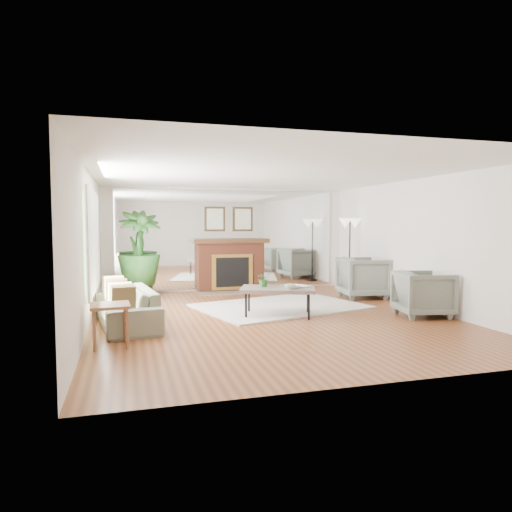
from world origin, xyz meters
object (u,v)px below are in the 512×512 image
object	(u,v)px
potted_ficus	(139,251)
sofa	(126,307)
armchair_back	(363,277)
fireplace	(231,264)
floor_lamp	(350,229)
coffee_table	(278,290)
side_table	(110,311)
armchair_front	(423,294)

from	to	relation	value
potted_ficus	sofa	bearing A→B (deg)	-95.88
sofa	armchair_back	bearing A→B (deg)	98.10
fireplace	floor_lamp	xyz separation A→B (m)	(2.70, -0.94, 0.85)
coffee_table	floor_lamp	size ratio (longest dim) A/B	0.83
armchair_back	potted_ficus	size ratio (longest dim) A/B	0.51
coffee_table	side_table	world-z (taller)	side_table
sofa	armchair_back	distance (m)	5.26
armchair_back	floor_lamp	size ratio (longest dim) A/B	0.56
coffee_table	floor_lamp	world-z (taller)	floor_lamp
coffee_table	armchair_front	bearing A→B (deg)	-15.30
fireplace	side_table	world-z (taller)	fireplace
armchair_front	coffee_table	bearing A→B (deg)	85.70
sofa	armchair_front	world-z (taller)	armchair_front
fireplace	armchair_front	bearing A→B (deg)	-56.44
coffee_table	side_table	distance (m)	3.05
fireplace	sofa	world-z (taller)	fireplace
floor_lamp	armchair_back	bearing A→B (deg)	-96.65
armchair_front	floor_lamp	world-z (taller)	floor_lamp
armchair_front	armchair_back	bearing A→B (deg)	11.00
sofa	floor_lamp	bearing A→B (deg)	106.21
coffee_table	armchair_front	distance (m)	2.57
fireplace	side_table	xyz separation A→B (m)	(-2.65, -4.52, -0.18)
side_table	floor_lamp	bearing A→B (deg)	33.78
side_table	floor_lamp	xyz separation A→B (m)	(5.35, 3.58, 1.03)
potted_ficus	side_table	bearing A→B (deg)	-96.85
coffee_table	armchair_front	xyz separation A→B (m)	(2.48, -0.68, -0.07)
sofa	potted_ficus	world-z (taller)	potted_ficus
side_table	floor_lamp	world-z (taller)	floor_lamp
coffee_table	potted_ficus	size ratio (longest dim) A/B	0.76
potted_ficus	floor_lamp	xyz separation A→B (m)	(4.86, -0.49, 0.47)
coffee_table	sofa	size ratio (longest dim) A/B	0.72
coffee_table	armchair_front	world-z (taller)	armchair_front
fireplace	potted_ficus	size ratio (longest dim) A/B	1.06
armchair_front	side_table	xyz separation A→B (m)	(-5.25, -0.60, 0.08)
fireplace	coffee_table	bearing A→B (deg)	-87.88
sofa	side_table	bearing A→B (deg)	-16.91
sofa	side_table	distance (m)	1.30
sofa	floor_lamp	world-z (taller)	floor_lamp
floor_lamp	fireplace	bearing A→B (deg)	160.74
fireplace	armchair_front	distance (m)	4.71
coffee_table	side_table	size ratio (longest dim) A/B	2.57
armchair_front	sofa	bearing A→B (deg)	93.50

